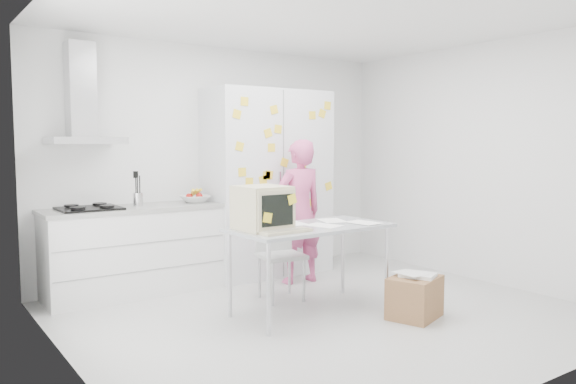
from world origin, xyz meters
TOP-DOWN VIEW (x-y plane):
  - floor at (0.00, 0.00)m, footprint 4.50×4.00m
  - walls at (0.00, 0.72)m, footprint 4.52×4.01m
  - ceiling at (0.00, 0.00)m, footprint 4.50×4.00m
  - counter_run at (-1.20, 1.70)m, footprint 1.84×0.63m
  - range_hood at (-1.65, 1.84)m, footprint 0.70×0.48m
  - tall_cabinet at (0.45, 1.67)m, footprint 1.50×0.68m
  - person at (0.49, 1.10)m, footprint 0.61×0.42m
  - desk at (-0.39, 0.17)m, footprint 1.53×0.79m
  - chair at (-0.06, 0.70)m, footprint 0.48×0.48m
  - cardboard_box at (0.58, -0.55)m, footprint 0.56×0.51m

SIDE VIEW (x-z plane):
  - floor at x=0.00m, z-range -0.02..0.00m
  - cardboard_box at x=0.58m, z-range -0.01..0.40m
  - counter_run at x=-1.20m, z-range -0.17..1.11m
  - chair at x=-0.06m, z-range 0.06..0.99m
  - person at x=0.49m, z-range 0.00..1.62m
  - desk at x=-0.39m, z-range 0.31..1.51m
  - tall_cabinet at x=0.45m, z-range 0.00..2.20m
  - walls at x=0.00m, z-range 0.00..2.70m
  - range_hood at x=-1.65m, z-range 1.45..2.46m
  - ceiling at x=0.00m, z-range 2.69..2.71m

